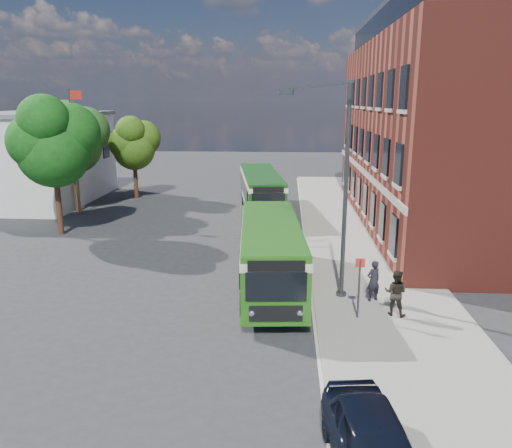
# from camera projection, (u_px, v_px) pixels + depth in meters

# --- Properties ---
(ground) EXTENTS (120.00, 120.00, 0.00)m
(ground) POSITION_uv_depth(u_px,v_px,m) (226.00, 280.00, 23.59)
(ground) COLOR #2A2A2C
(ground) RESTS_ON ground
(pavement) EXTENTS (6.00, 48.00, 0.15)m
(pavement) POSITION_uv_depth(u_px,v_px,m) (354.00, 236.00, 30.89)
(pavement) COLOR gray
(pavement) RESTS_ON ground
(kerb_line) EXTENTS (0.12, 48.00, 0.01)m
(kerb_line) POSITION_uv_depth(u_px,v_px,m) (304.00, 236.00, 31.09)
(kerb_line) COLOR beige
(kerb_line) RESTS_ON ground
(brick_office) EXTENTS (12.10, 26.00, 14.20)m
(brick_office) POSITION_uv_depth(u_px,v_px,m) (458.00, 120.00, 32.68)
(brick_office) COLOR maroon
(brick_office) RESTS_ON ground
(white_building) EXTENTS (9.40, 13.40, 7.30)m
(white_building) POSITION_uv_depth(u_px,v_px,m) (35.00, 157.00, 41.23)
(white_building) COLOR silver
(white_building) RESTS_ON ground
(flagpole) EXTENTS (0.95, 0.10, 9.00)m
(flagpole) POSITION_uv_depth(u_px,v_px,m) (74.00, 148.00, 35.74)
(flagpole) COLOR #35383A
(flagpole) RESTS_ON ground
(street_lamp) EXTENTS (2.96, 2.38, 9.00)m
(street_lamp) POSITION_uv_depth(u_px,v_px,m) (337.00, 188.00, 20.20)
(street_lamp) COLOR #35383A
(street_lamp) RESTS_ON ground
(bus_stop_sign) EXTENTS (0.35, 0.08, 2.52)m
(bus_stop_sign) POSITION_uv_depth(u_px,v_px,m) (359.00, 284.00, 18.81)
(bus_stop_sign) COLOR #35383A
(bus_stop_sign) RESTS_ON ground
(bus_front) EXTENTS (3.27, 10.13, 3.02)m
(bus_front) POSITION_uv_depth(u_px,v_px,m) (271.00, 249.00, 22.15)
(bus_front) COLOR #266216
(bus_front) RESTS_ON ground
(bus_rear) EXTENTS (4.07, 11.50, 3.02)m
(bus_rear) POSITION_uv_depth(u_px,v_px,m) (261.00, 188.00, 37.42)
(bus_rear) COLOR #164C15
(bus_rear) RESTS_ON ground
(parked_car) EXTENTS (2.28, 4.58, 1.50)m
(parked_car) POSITION_uv_depth(u_px,v_px,m) (373.00, 446.00, 10.92)
(parked_car) COLOR black
(parked_car) RESTS_ON pavement
(pedestrian_a) EXTENTS (0.76, 0.67, 1.74)m
(pedestrian_a) POSITION_uv_depth(u_px,v_px,m) (373.00, 281.00, 20.55)
(pedestrian_a) COLOR black
(pedestrian_a) RESTS_ON pavement
(pedestrian_b) EXTENTS (1.08, 0.98, 1.82)m
(pedestrian_b) POSITION_uv_depth(u_px,v_px,m) (396.00, 293.00, 19.17)
(pedestrian_b) COLOR black
(pedestrian_b) RESTS_ON pavement
(tree_left) EXTENTS (5.11, 4.86, 8.63)m
(tree_left) POSITION_uv_depth(u_px,v_px,m) (53.00, 141.00, 30.11)
(tree_left) COLOR #362313
(tree_left) RESTS_ON ground
(tree_mid) EXTENTS (4.90, 4.66, 8.28)m
(tree_mid) POSITION_uv_depth(u_px,v_px,m) (73.00, 137.00, 36.85)
(tree_mid) COLOR #362313
(tree_mid) RESTS_ON ground
(tree_right) EXTENTS (4.16, 3.95, 7.02)m
(tree_right) POSITION_uv_depth(u_px,v_px,m) (134.00, 143.00, 42.08)
(tree_right) COLOR #362313
(tree_right) RESTS_ON ground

